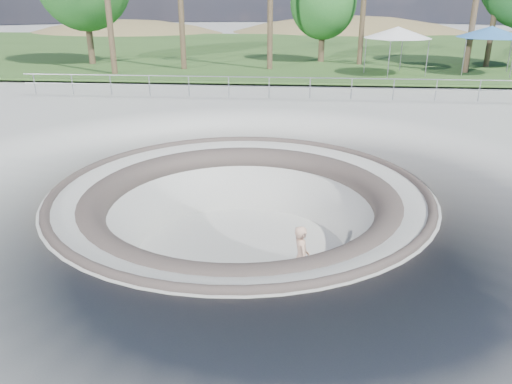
# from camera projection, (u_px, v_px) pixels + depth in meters

# --- Properties ---
(ground) EXTENTS (180.00, 180.00, 0.00)m
(ground) POSITION_uv_depth(u_px,v_px,m) (241.00, 189.00, 13.60)
(ground) COLOR #AEAEA8
(ground) RESTS_ON ground
(skate_bowl) EXTENTS (14.00, 14.00, 4.10)m
(skate_bowl) POSITION_uv_depth(u_px,v_px,m) (242.00, 249.00, 14.27)
(skate_bowl) COLOR #AEAEA8
(skate_bowl) RESTS_ON ground
(grass_strip) EXTENTS (180.00, 36.00, 0.12)m
(grass_strip) POSITION_uv_depth(u_px,v_px,m) (285.00, 50.00, 44.97)
(grass_strip) COLOR #2F5120
(grass_strip) RESTS_ON ground
(distant_hills) EXTENTS (103.20, 45.00, 28.60)m
(distant_hills) POSITION_uv_depth(u_px,v_px,m) (317.00, 87.00, 68.78)
(distant_hills) COLOR olive
(distant_hills) RESTS_ON ground
(safety_railing) EXTENTS (25.00, 0.06, 1.03)m
(safety_railing) POSITION_uv_depth(u_px,v_px,m) (269.00, 87.00, 24.44)
(safety_railing) COLOR gray
(safety_railing) RESTS_ON ground
(skateboard) EXTENTS (0.94, 0.46, 0.09)m
(skateboard) POSITION_uv_depth(u_px,v_px,m) (300.00, 289.00, 12.32)
(skateboard) COLOR olive
(skateboard) RESTS_ON ground
(skater) EXTENTS (0.56, 0.71, 1.70)m
(skater) POSITION_uv_depth(u_px,v_px,m) (301.00, 258.00, 12.00)
(skater) COLOR tan
(skater) RESTS_ON skateboard
(canopy_white) EXTENTS (5.13, 5.13, 2.84)m
(canopy_white) POSITION_uv_depth(u_px,v_px,m) (398.00, 33.00, 30.03)
(canopy_white) COLOR gray
(canopy_white) RESTS_ON ground
(canopy_blue) EXTENTS (5.42, 5.42, 2.86)m
(canopy_blue) POSITION_uv_depth(u_px,v_px,m) (491.00, 32.00, 30.34)
(canopy_blue) COLOR gray
(canopy_blue) RESTS_ON ground
(bushy_tree_mid) EXTENTS (4.69, 4.26, 6.76)m
(bushy_tree_mid) POSITION_uv_depth(u_px,v_px,m) (323.00, 3.00, 35.36)
(bushy_tree_mid) COLOR brown
(bushy_tree_mid) RESTS_ON ground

